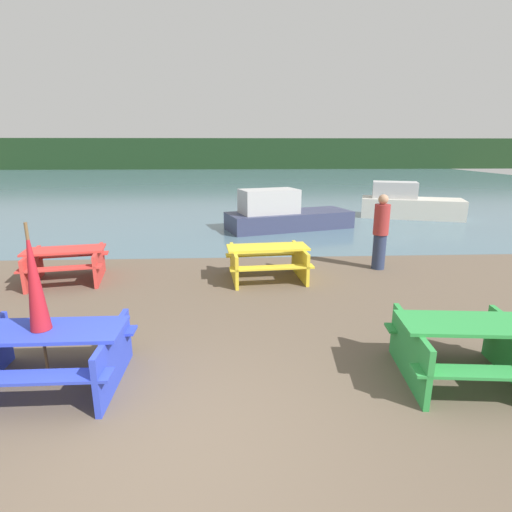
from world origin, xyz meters
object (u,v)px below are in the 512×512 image
(picnic_table_blue, at_px, (45,351))
(boat_second, at_px, (408,204))
(person, at_px, (381,232))
(picnic_table_green, at_px, (463,346))
(boat, at_px, (283,215))
(umbrella_crimson, at_px, (34,279))
(picnic_table_yellow, at_px, (268,259))
(picnic_table_red, at_px, (66,262))

(picnic_table_blue, distance_m, boat_second, 15.19)
(person, bearing_deg, picnic_table_green, -97.31)
(boat, distance_m, boat_second, 5.91)
(picnic_table_green, distance_m, umbrella_crimson, 5.23)
(boat_second, relative_size, person, 2.37)
(picnic_table_green, xyz_separation_m, person, (0.61, 4.78, 0.44))
(picnic_table_yellow, bearing_deg, person, 13.11)
(boat, bearing_deg, picnic_table_green, -100.77)
(picnic_table_red, bearing_deg, person, 4.92)
(picnic_table_red, xyz_separation_m, person, (7.15, 0.62, 0.46))
(picnic_table_green, distance_m, picnic_table_red, 7.75)
(picnic_table_blue, relative_size, picnic_table_yellow, 1.01)
(picnic_table_yellow, xyz_separation_m, boat, (1.00, 5.62, 0.07))
(picnic_table_yellow, distance_m, person, 2.85)
(picnic_table_blue, bearing_deg, boat_second, 51.32)
(picnic_table_yellow, bearing_deg, boat, 79.90)
(picnic_table_yellow, xyz_separation_m, boat_second, (6.48, 7.83, 0.10))
(picnic_table_yellow, bearing_deg, picnic_table_red, 179.69)
(umbrella_crimson, distance_m, person, 7.43)
(picnic_table_blue, bearing_deg, boat, 67.43)
(picnic_table_red, bearing_deg, picnic_table_green, -32.52)
(umbrella_crimson, distance_m, boat, 10.49)
(picnic_table_blue, relative_size, boat, 0.40)
(boat_second, bearing_deg, picnic_table_blue, -110.68)
(picnic_table_yellow, relative_size, umbrella_crimson, 0.92)
(picnic_table_yellow, height_order, boat_second, boat_second)
(picnic_table_green, bearing_deg, picnic_table_yellow, 117.22)
(picnic_table_green, height_order, boat, boat)
(picnic_table_blue, bearing_deg, picnic_table_yellow, 53.26)
(picnic_table_green, bearing_deg, umbrella_crimson, 178.78)
(picnic_table_green, bearing_deg, picnic_table_blue, 178.78)
(picnic_table_blue, xyz_separation_m, umbrella_crimson, (0.00, -0.00, 0.93))
(picnic_table_blue, relative_size, boat_second, 0.45)
(boat, xyz_separation_m, boat_second, (5.48, 2.21, 0.03))
(picnic_table_red, xyz_separation_m, umbrella_crimson, (1.39, -4.06, 0.95))
(picnic_table_green, bearing_deg, picnic_table_red, 147.48)
(picnic_table_yellow, height_order, person, person)
(picnic_table_yellow, xyz_separation_m, umbrella_crimson, (-3.01, -4.03, 0.94))
(picnic_table_red, relative_size, person, 1.03)
(picnic_table_yellow, height_order, boat, boat)
(umbrella_crimson, bearing_deg, picnic_table_yellow, 53.26)
(picnic_table_green, height_order, boat_second, boat_second)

